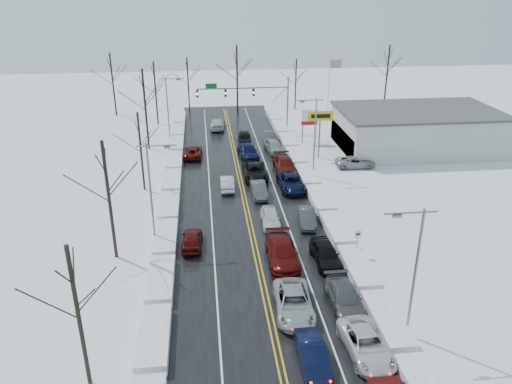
{
  "coord_description": "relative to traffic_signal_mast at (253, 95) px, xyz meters",
  "views": [
    {
      "loc": [
        -3.99,
        -42.57,
        21.36
      ],
      "look_at": [
        0.77,
        0.25,
        2.5
      ],
      "focal_mm": 35.0,
      "sensor_mm": 36.0,
      "label": 1
    }
  ],
  "objects": [
    {
      "name": "flagpole",
      "position": [
        11.72,
        2.01,
        0.45
      ],
      "size": [
        1.87,
        1.2,
        10.0
      ],
      "color": "silver",
      "rests_on": "ground"
    },
    {
      "name": "tree_left_b",
      "position": [
        -14.95,
        -33.99,
        1.51
      ],
      "size": [
        4.0,
        4.0,
        10.0
      ],
      "color": "#2D231C",
      "rests_on": "ground"
    },
    {
      "name": "tree_left_a",
      "position": [
        -14.45,
        -47.99,
        0.81
      ],
      "size": [
        3.6,
        3.6,
        9.0
      ],
      "color": "#2D231C",
      "rests_on": "ground"
    },
    {
      "name": "road_surface",
      "position": [
        -3.45,
        -25.99,
        -5.47
      ],
      "size": [
        14.0,
        84.0,
        0.01
      ],
      "primitive_type": "cube",
      "color": "black",
      "rests_on": "ground"
    },
    {
      "name": "tree_left_e",
      "position": [
        -14.25,
        6.01,
        1.16
      ],
      "size": [
        3.8,
        3.8,
        9.5
      ],
      "color": "#2D231C",
      "rests_on": "ground"
    },
    {
      "name": "used_vehicles_sign",
      "position": [
        7.05,
        -5.99,
        -2.16
      ],
      "size": [
        2.2,
        0.22,
        4.65
      ],
      "color": "slate",
      "rests_on": "ground"
    },
    {
      "name": "queued_car_2",
      "position": [
        -1.75,
        -42.85,
        -5.48
      ],
      "size": [
        2.86,
        5.65,
        1.53
      ],
      "primitive_type": "imported",
      "rotation": [
        0.0,
        0.0,
        -0.06
      ],
      "color": "#A2A4AA",
      "rests_on": "ground"
    },
    {
      "name": "oncoming_car_0",
      "position": [
        -5.05,
        -20.87,
        -5.48
      ],
      "size": [
        1.48,
        4.1,
        1.35
      ],
      "primitive_type": "imported",
      "rotation": [
        0.0,
        0.0,
        3.13
      ],
      "color": "silver",
      "rests_on": "ground"
    },
    {
      "name": "tree_left_c",
      "position": [
        -13.95,
        -19.99,
        0.46
      ],
      "size": [
        3.4,
        3.4,
        8.5
      ],
      "color": "#2D231C",
      "rests_on": "ground"
    },
    {
      "name": "oncoming_car_3",
      "position": [
        -8.74,
        -33.04,
        -5.48
      ],
      "size": [
        1.91,
        4.31,
        1.44
      ],
      "primitive_type": "imported",
      "rotation": [
        0.0,
        0.0,
        3.09
      ],
      "color": "#45090A",
      "rests_on": "ground"
    },
    {
      "name": "queued_car_1",
      "position": [
        -1.58,
        -47.96,
        -5.48
      ],
      "size": [
        1.57,
        4.41,
        1.45
      ],
      "primitive_type": "imported",
      "rotation": [
        0.0,
        0.0,
        0.01
      ],
      "color": "black",
      "rests_on": "ground"
    },
    {
      "name": "queued_car_6",
      "position": [
        -1.7,
        -18.08,
        -5.48
      ],
      "size": [
        2.62,
        5.65,
        1.57
      ],
      "primitive_type": "imported",
      "rotation": [
        0.0,
        0.0,
        -0.0
      ],
      "color": "black",
      "rests_on": "ground"
    },
    {
      "name": "snow_bank_right",
      "position": [
        4.15,
        -25.99,
        -5.48
      ],
      "size": [
        1.94,
        72.0,
        0.78
      ],
      "primitive_type": "cube",
      "color": "white",
      "rests_on": "ground"
    },
    {
      "name": "parked_car_2",
      "position": [
        11.71,
        -5.12,
        -5.48
      ],
      "size": [
        2.12,
        4.56,
        1.51
      ],
      "primitive_type": "imported",
      "rotation": [
        0.0,
        0.0,
        3.22
      ],
      "color": "black",
      "rests_on": "ground"
    },
    {
      "name": "speed_limit_sign",
      "position": [
        4.75,
        -35.99,
        -3.84
      ],
      "size": [
        0.55,
        0.09,
        2.35
      ],
      "color": "slate",
      "rests_on": "ground"
    },
    {
      "name": "queued_car_13",
      "position": [
        1.84,
        -29.99,
        -5.48
      ],
      "size": [
        1.91,
        4.3,
        1.37
      ],
      "primitive_type": "imported",
      "rotation": [
        0.0,
        0.0,
        -0.11
      ],
      "color": "#393B3E",
      "rests_on": "ground"
    },
    {
      "name": "tree_far_d",
      "position": [
        8.55,
        12.51,
        0.46
      ],
      "size": [
        3.4,
        3.4,
        8.5
      ],
      "color": "#2D231C",
      "rests_on": "ground"
    },
    {
      "name": "snow_bank_left",
      "position": [
        -11.05,
        -25.99,
        -5.48
      ],
      "size": [
        1.94,
        72.0,
        0.78
      ],
      "primitive_type": "cube",
      "color": "white",
      "rests_on": "ground"
    },
    {
      "name": "tree_far_e",
      "position": [
        24.55,
        13.01,
        1.86
      ],
      "size": [
        4.2,
        4.2,
        10.5
      ],
      "color": "#2D231C",
      "rests_on": "ground"
    },
    {
      "name": "oncoming_car_1",
      "position": [
        -8.78,
        -10.0,
        -5.48
      ],
      "size": [
        2.42,
        4.9,
        1.34
      ],
      "primitive_type": "imported",
      "rotation": [
        0.0,
        0.0,
        3.1
      ],
      "color": "#54100B",
      "rests_on": "ground"
    },
    {
      "name": "queued_car_12",
      "position": [
        1.93,
        -36.76,
        -5.48
      ],
      "size": [
        2.06,
        4.82,
        1.62
      ],
      "primitive_type": "imported",
      "rotation": [
        0.0,
        0.0,
        0.03
      ],
      "color": "black",
      "rests_on": "ground"
    },
    {
      "name": "queued_car_5",
      "position": [
        -1.84,
        -23.08,
        -5.48
      ],
      "size": [
        1.6,
        4.27,
        1.39
      ],
      "primitive_type": "imported",
      "rotation": [
        0.0,
        0.0,
        0.03
      ],
      "color": "#444649",
      "rests_on": "ground"
    },
    {
      "name": "tree_left_d",
      "position": [
        -14.65,
        -5.99,
        1.86
      ],
      "size": [
        4.2,
        4.2,
        10.5
      ],
      "color": "#2D231C",
      "rests_on": "ground"
    },
    {
      "name": "queued_car_3",
      "position": [
        -1.52,
        -36.37,
        -5.48
      ],
      "size": [
        2.52,
        5.94,
        1.71
      ],
      "primitive_type": "imported",
      "rotation": [
        0.0,
        0.0,
        -0.02
      ],
      "color": "#500A0B",
      "rests_on": "ground"
    },
    {
      "name": "traffic_signal_mast",
      "position": [
        0.0,
        0.0,
        0.0
      ],
      "size": [
        13.28,
        0.39,
        8.0
      ],
      "color": "slate",
      "rests_on": "ground"
    },
    {
      "name": "queued_car_17",
      "position": [
        1.64,
        -5.51,
        -5.48
      ],
      "size": [
        2.06,
        4.82,
        1.54
      ],
      "primitive_type": "imported",
      "rotation": [
        0.0,
        0.0,
        -0.09
      ],
      "color": "#3F4245",
      "rests_on": "ground"
    },
    {
      "name": "queued_car_8",
      "position": [
        -1.73,
        -4.96,
        -5.48
      ],
      "size": [
        2.01,
        4.44,
        1.48
      ],
      "primitive_type": "imported",
      "rotation": [
        0.0,
        0.0,
        -0.06
      ],
      "color": "black",
      "rests_on": "ground"
    },
    {
      "name": "queued_car_14",
      "position": [
        1.83,
        -21.67,
        -5.48
      ],
      "size": [
        2.63,
        5.56,
        1.53
      ],
      "primitive_type": "imported",
      "rotation": [
        0.0,
        0.0,
        0.01
      ],
      "color": "black",
      "rests_on": "ground"
    },
    {
      "name": "streetlight_se",
      "position": [
        4.85,
        -45.99,
        -0.17
      ],
      "size": [
        3.2,
        0.25,
        9.0
      ],
      "color": "slate",
      "rests_on": "ground"
    },
    {
      "name": "parked_car_1",
      "position": [
        13.74,
        -12.31,
        -5.48
      ],
      "size": [
        2.66,
        5.58,
        1.57
      ],
      "primitive_type": "imported",
      "rotation": [
        0.0,
        0.0,
        0.09
      ],
      "color": "black",
      "rests_on": "ground"
    },
    {
      "name": "dealership_building",
      "position": [
        20.53,
        -9.99,
        -2.82
      ],
      "size": [
        20.4,
        12.4,
        5.3
      ],
      "color": "#BBBBB6",
      "rests_on": "ground"
    },
    {
      "name": "streetlight_sw",
      "position": [
        -11.74,
        -31.99,
        -0.17
      ],
      "size": [
        3.2,
        0.25,
        9.0
      ],
      "color": "slate",
      "rests_on": "ground"
    },
    {
      "name": "streetlight_ne",
      "position": [
        4.85,
        -17.99,
        -0.17
      ],
      "size": [
        3.2,
        0.25,
        9.0
      ],
      "color": "slate",
      "rests_on": "ground"
    },
    {
      "name": "parked_car_0",
      "position": [
        10.67,
        -15.97,
        -5.48
      ],
      "size": [
        4.92,
        2.52,
        1.33
      ],
      "primitive_type": "imported",
      "rotation": [
        0.0,
        0.0,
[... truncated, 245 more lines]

